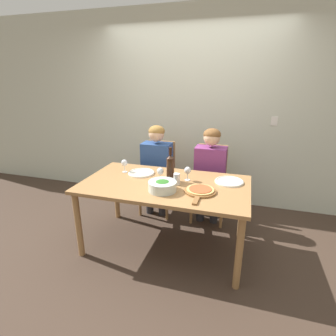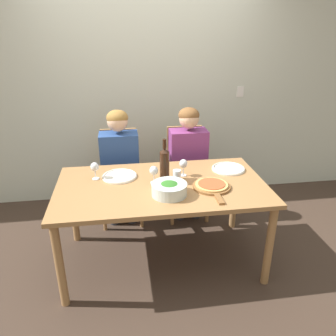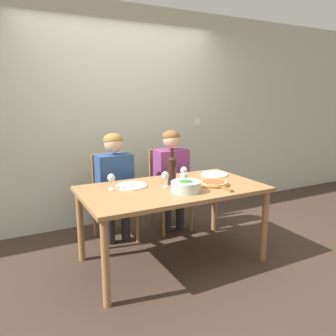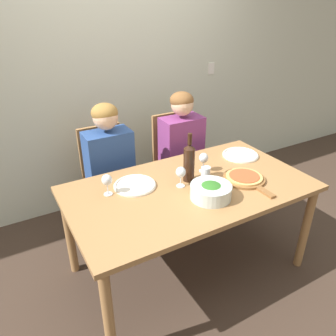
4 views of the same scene
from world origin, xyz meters
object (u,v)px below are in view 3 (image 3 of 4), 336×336
object	(u,v)px
wine_glass_left	(111,179)
person_woman	(115,178)
dinner_plate_right	(215,174)
person_man	(172,171)
wine_bottle	(172,170)
wine_glass_right	(184,171)
water_tumbler	(184,179)
chair_right	(167,187)
broccoli_bowl	(186,186)
pizza_on_board	(214,183)
chair_left	(112,194)
dinner_plate_left	(132,186)
wine_glass_centre	(165,176)

from	to	relation	value
wine_glass_left	person_woman	bearing A→B (deg)	68.40
dinner_plate_right	person_man	bearing A→B (deg)	118.73
dinner_plate_right	wine_bottle	bearing A→B (deg)	-167.70
wine_glass_right	water_tumbler	bearing A→B (deg)	-119.27
chair_right	wine_glass_right	size ratio (longest dim) A/B	6.42
broccoli_bowl	dinner_plate_right	distance (m)	0.72
wine_bottle	pizza_on_board	xyz separation A→B (m)	(0.36, -0.20, -0.13)
chair_left	pizza_on_board	distance (m)	1.22
dinner_plate_left	chair_right	bearing A→B (deg)	41.47
person_man	dinner_plate_right	size ratio (longest dim) A/B	4.08
dinner_plate_right	wine_glass_left	size ratio (longest dim) A/B	1.98
wine_bottle	chair_right	bearing A→B (deg)	65.65
wine_glass_right	person_man	bearing A→B (deg)	73.80
chair_right	pizza_on_board	world-z (taller)	chair_right
chair_left	wine_glass_left	world-z (taller)	chair_left
wine_glass_centre	broccoli_bowl	bearing A→B (deg)	-67.06
person_woman	wine_glass_centre	size ratio (longest dim) A/B	8.06
broccoli_bowl	dinner_plate_left	distance (m)	0.54
person_man	wine_glass_left	distance (m)	1.06
pizza_on_board	wine_glass_centre	xyz separation A→B (m)	(-0.45, 0.16, 0.09)
person_woman	dinner_plate_left	xyz separation A→B (m)	(-0.00, -0.51, 0.03)
chair_left	chair_right	distance (m)	0.71
pizza_on_board	wine_glass_left	distance (m)	0.98
wine_bottle	water_tumbler	world-z (taller)	wine_bottle
chair_left	broccoli_bowl	size ratio (longest dim) A/B	3.54
wine_glass_centre	chair_left	bearing A→B (deg)	109.43
person_man	dinner_plate_left	size ratio (longest dim) A/B	4.08
chair_left	broccoli_bowl	distance (m)	1.11
dinner_plate_left	wine_glass_left	size ratio (longest dim) A/B	1.98
person_man	wine_glass_right	size ratio (longest dim) A/B	8.06
dinner_plate_right	wine_glass_right	xyz separation A→B (m)	(-0.43, -0.07, 0.10)
dinner_plate_left	wine_glass_right	world-z (taller)	wine_glass_right
pizza_on_board	water_tumbler	bearing A→B (deg)	155.42
person_woman	water_tumbler	size ratio (longest dim) A/B	10.25
chair_left	water_tumbler	xyz separation A→B (m)	(0.46, -0.82, 0.30)
wine_bottle	wine_glass_centre	xyz separation A→B (m)	(-0.10, -0.05, -0.04)
chair_left	chair_right	world-z (taller)	same
person_woman	dinner_plate_right	size ratio (longest dim) A/B	4.08
broccoli_bowl	water_tumbler	size ratio (longest dim) A/B	2.31
dinner_plate_left	water_tumbler	world-z (taller)	water_tumbler
wine_glass_centre	wine_bottle	bearing A→B (deg)	25.82
person_woman	pizza_on_board	bearing A→B (deg)	-48.57
person_man	wine_glass_centre	size ratio (longest dim) A/B	8.06
dinner_plate_left	wine_glass_left	xyz separation A→B (m)	(-0.20, -0.01, 0.10)
chair_right	wine_glass_centre	xyz separation A→B (m)	(-0.43, -0.78, 0.35)
wine_glass_left	wine_glass_centre	size ratio (longest dim) A/B	1.00
person_man	wine_glass_centre	distance (m)	0.80
chair_left	dinner_plate_right	world-z (taller)	chair_left
person_woman	dinner_plate_right	xyz separation A→B (m)	(0.97, -0.49, 0.03)
wine_bottle	broccoli_bowl	size ratio (longest dim) A/B	1.32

